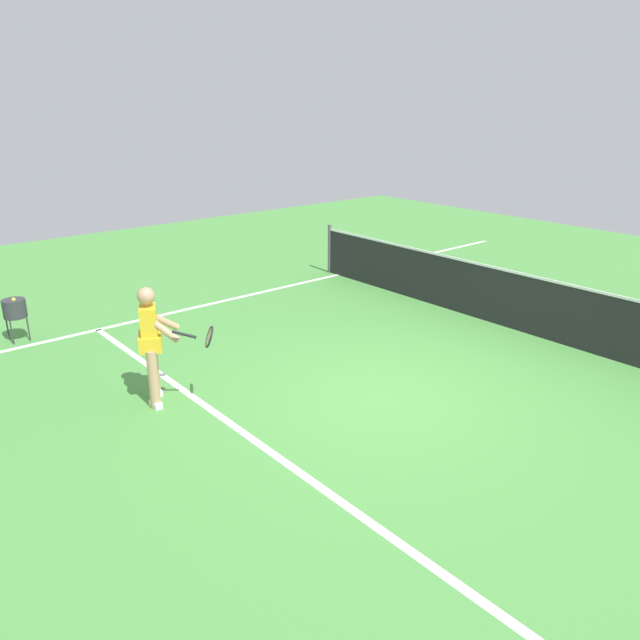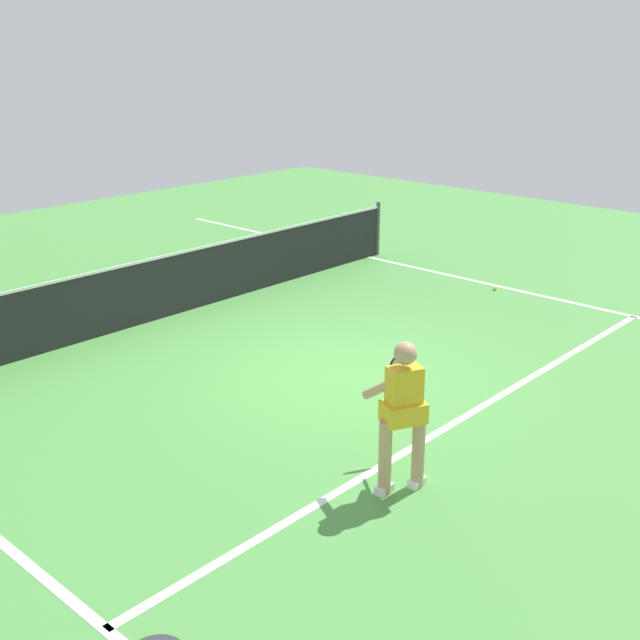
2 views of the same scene
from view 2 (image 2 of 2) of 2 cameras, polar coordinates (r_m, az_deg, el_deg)
name	(u,v)px [view 2 (image 2 of 2)]	position (r m, az deg, el deg)	size (l,w,h in m)	color
ground_plane	(338,372)	(10.72, 1.30, -3.70)	(25.99, 25.99, 0.00)	#4C9342
service_line_marking	(465,416)	(9.65, 10.26, -6.75)	(9.80, 0.10, 0.01)	white
sideline_right_marking	(522,292)	(14.55, 14.18, 1.97)	(0.10, 17.99, 0.01)	white
court_net	(173,284)	(13.00, -10.38, 2.54)	(10.48, 0.08, 1.09)	#4C4C51
tennis_player	(403,410)	(7.75, 5.90, -6.36)	(1.04, 0.83, 1.55)	tan
tennis_ball_near	(495,288)	(14.53, 12.31, 2.22)	(0.07, 0.07, 0.07)	#D1E533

